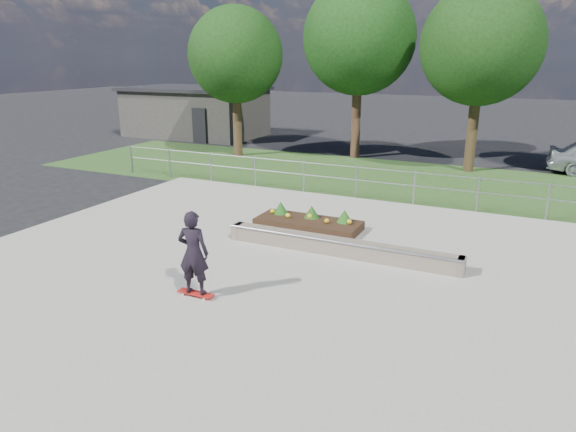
# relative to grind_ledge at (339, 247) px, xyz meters

# --- Properties ---
(ground) EXTENTS (120.00, 120.00, 0.00)m
(ground) POSITION_rel_grind_ledge_xyz_m (-1.31, -2.13, -0.26)
(ground) COLOR black
(ground) RESTS_ON ground
(grass_verge) EXTENTS (30.00, 8.00, 0.02)m
(grass_verge) POSITION_rel_grind_ledge_xyz_m (-1.31, 8.87, -0.25)
(grass_verge) COLOR #27461C
(grass_verge) RESTS_ON ground
(concrete_slab) EXTENTS (15.00, 15.00, 0.06)m
(concrete_slab) POSITION_rel_grind_ledge_xyz_m (-1.31, -2.13, -0.23)
(concrete_slab) COLOR gray
(concrete_slab) RESTS_ON ground
(fence) EXTENTS (20.06, 0.06, 1.20)m
(fence) POSITION_rel_grind_ledge_xyz_m (-1.31, 5.37, 0.51)
(fence) COLOR gray
(fence) RESTS_ON ground
(building) EXTENTS (8.40, 5.40, 3.00)m
(building) POSITION_rel_grind_ledge_xyz_m (-15.30, 15.86, 1.25)
(building) COLOR #312F2C
(building) RESTS_ON ground
(tree_far_left) EXTENTS (4.55, 4.55, 7.15)m
(tree_far_left) POSITION_rel_grind_ledge_xyz_m (-9.31, 10.87, 4.59)
(tree_far_left) COLOR #372516
(tree_far_left) RESTS_ON ground
(tree_mid_left) EXTENTS (5.25, 5.25, 8.25)m
(tree_mid_left) POSITION_rel_grind_ledge_xyz_m (-3.81, 12.87, 5.34)
(tree_mid_left) COLOR #362015
(tree_mid_left) RESTS_ON ground
(tree_mid_right) EXTENTS (4.90, 4.90, 7.70)m
(tree_mid_right) POSITION_rel_grind_ledge_xyz_m (1.69, 11.87, 4.97)
(tree_mid_right) COLOR #312213
(tree_mid_right) RESTS_ON ground
(grind_ledge) EXTENTS (6.00, 0.44, 0.43)m
(grind_ledge) POSITION_rel_grind_ledge_xyz_m (0.00, 0.00, 0.00)
(grind_ledge) COLOR brown
(grind_ledge) RESTS_ON concrete_slab
(planter_bed) EXTENTS (3.00, 1.20, 0.61)m
(planter_bed) POSITION_rel_grind_ledge_xyz_m (-1.50, 1.62, -0.02)
(planter_bed) COLOR black
(planter_bed) RESTS_ON concrete_slab
(skateboarder) EXTENTS (0.80, 0.53, 1.84)m
(skateboarder) POSITION_rel_grind_ledge_xyz_m (-1.87, -3.46, 0.75)
(skateboarder) COLOR silver
(skateboarder) RESTS_ON concrete_slab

